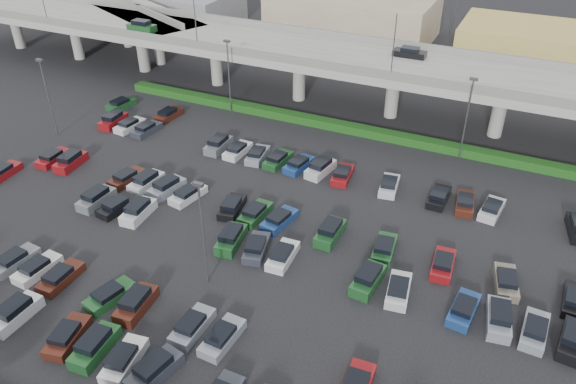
# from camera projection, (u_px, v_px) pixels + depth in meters

# --- Properties ---
(ground) EXTENTS (280.00, 280.00, 0.00)m
(ground) POSITION_uv_depth(u_px,v_px,m) (251.00, 232.00, 55.86)
(ground) COLOR black
(overpass) EXTENTS (150.00, 13.00, 15.80)m
(overpass) POSITION_uv_depth(u_px,v_px,m) (358.00, 63.00, 76.53)
(overpass) COLOR gray
(overpass) RESTS_ON ground
(on_ramp) EXTENTS (50.93, 30.13, 8.80)m
(on_ramp) POSITION_uv_depth(u_px,v_px,m) (110.00, 3.00, 103.37)
(on_ramp) COLOR gray
(on_ramp) RESTS_ON ground
(hedge) EXTENTS (66.00, 1.60, 1.10)m
(hedge) POSITION_uv_depth(u_px,v_px,m) (339.00, 126.00, 74.59)
(hedge) COLOR #123E12
(hedge) RESTS_ON ground
(parked_cars) EXTENTS (63.06, 41.66, 1.67)m
(parked_cars) POSITION_uv_depth(u_px,v_px,m) (231.00, 242.00, 53.52)
(parked_cars) COLOR black
(parked_cars) RESTS_ON ground
(light_poles) EXTENTS (66.90, 48.38, 10.30)m
(light_poles) POSITION_uv_depth(u_px,v_px,m) (221.00, 160.00, 55.45)
(light_poles) COLOR #46474B
(light_poles) RESTS_ON ground
(distant_buildings) EXTENTS (138.00, 24.00, 9.00)m
(distant_buildings) POSITION_uv_depth(u_px,v_px,m) (483.00, 37.00, 96.50)
(distant_buildings) COLOR gray
(distant_buildings) RESTS_ON ground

